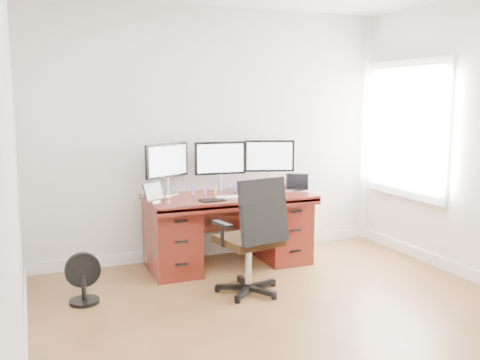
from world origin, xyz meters
name	(u,v)px	position (x,y,z in m)	size (l,w,h in m)	color
ground	(315,335)	(0.00, 0.00, 0.00)	(4.50, 4.50, 0.00)	brown
back_wall	(214,134)	(0.00, 2.25, 1.35)	(4.00, 0.10, 2.70)	silver
desk	(228,227)	(0.00, 1.83, 0.40)	(1.70, 0.80, 0.75)	#571811
office_chair	(252,256)	(-0.11, 0.95, 0.35)	(0.67, 0.67, 1.07)	black
floor_fan	(83,279)	(-1.52, 1.29, 0.21)	(0.30, 0.26, 0.44)	black
monitor_left	(167,162)	(-0.58, 2.07, 1.09)	(0.50, 0.29, 0.53)	silver
monitor_center	(220,160)	(0.00, 2.07, 1.09)	(0.55, 0.16, 0.53)	silver
monitor_right	(269,158)	(0.58, 2.07, 1.09)	(0.53, 0.21, 0.53)	silver
tablet_left	(154,193)	(-0.80, 1.75, 0.84)	(0.24, 0.19, 0.19)	silver
tablet_right	(298,183)	(0.77, 1.75, 0.84)	(0.24, 0.18, 0.19)	silver
keyboard	(231,197)	(-0.04, 1.65, 0.76)	(0.30, 0.13, 0.01)	white
trackpad	(253,196)	(0.19, 1.62, 0.76)	(0.14, 0.14, 0.01)	silver
drawing_tablet	(212,200)	(-0.26, 1.59, 0.76)	(0.24, 0.15, 0.01)	black
phone	(234,196)	(0.02, 1.73, 0.76)	(0.14, 0.07, 0.01)	black
figurine_purple	(193,190)	(-0.34, 1.95, 0.80)	(0.03, 0.03, 0.08)	#8959DF
figurine_pink	(205,190)	(-0.21, 1.95, 0.80)	(0.03, 0.03, 0.08)	pink
figurine_yellow	(215,189)	(-0.10, 1.95, 0.80)	(0.03, 0.03, 0.08)	#D1C45D
figurine_blue	(235,188)	(0.13, 1.95, 0.80)	(0.03, 0.03, 0.08)	#586AE7
figurine_orange	(245,187)	(0.24, 1.95, 0.80)	(0.03, 0.03, 0.08)	#F3875B
figurine_brown	(255,186)	(0.35, 1.95, 0.80)	(0.03, 0.03, 0.08)	#936A4C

